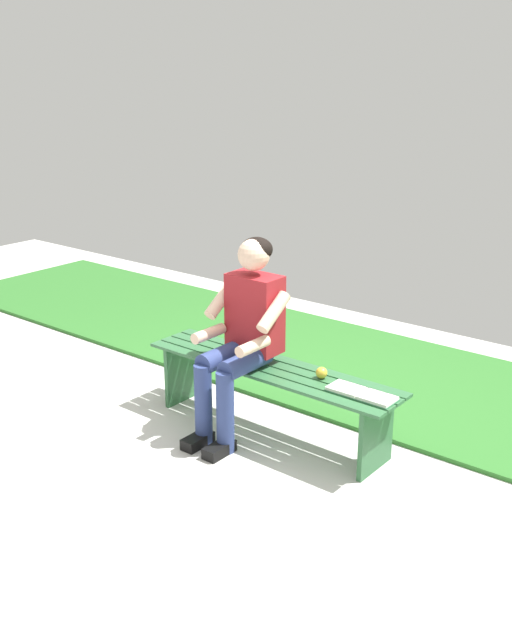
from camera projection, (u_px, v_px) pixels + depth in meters
ground_plane at (44, 443)px, 4.69m from camera, size 10.00×7.00×0.04m
grass_strip at (366, 372)px, 5.70m from camera, size 9.00×1.75×0.03m
bench_near at (271, 382)px, 4.69m from camera, size 1.79×0.40×0.46m
person_seated at (243, 330)px, 4.59m from camera, size 0.50×0.69×1.26m
apple at (322, 373)px, 4.47m from camera, size 0.07×0.07×0.07m
book_open at (361, 394)px, 4.24m from camera, size 0.41×0.16×0.02m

